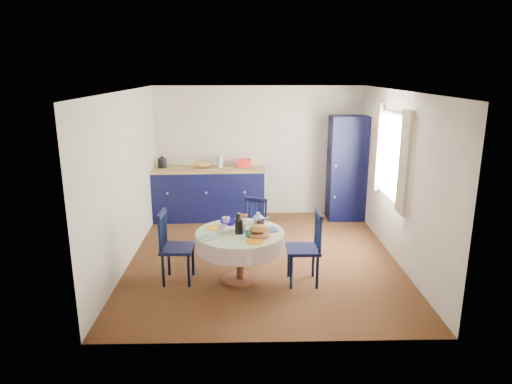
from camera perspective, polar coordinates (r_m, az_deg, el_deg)
The scene contains 17 objects.
floor at distance 7.08m, azimuth 0.89°, elevation -8.17°, with size 4.50×4.50×0.00m, color black.
ceiling at distance 6.51m, azimuth 0.98°, elevation 12.50°, with size 4.50×4.50×0.00m, color white.
wall_back at distance 8.88m, azimuth 0.35°, elevation 5.08°, with size 4.00×0.02×2.50m, color beige.
wall_left at distance 6.90m, azimuth -15.92°, elevation 1.57°, with size 0.02×4.50×2.50m, color beige.
wall_right at distance 7.05m, azimuth 17.41°, elevation 1.74°, with size 0.02×4.50×2.50m, color beige.
window at distance 7.26m, azimuth 16.49°, elevation 4.40°, with size 0.10×1.74×1.45m.
kitchen_counter at distance 8.79m, azimuth -6.13°, elevation -0.08°, with size 2.24×0.76×1.23m.
pantry_cabinet at distance 8.79m, azimuth 11.31°, elevation 2.93°, with size 0.69×0.51×1.97m.
dining_table at distance 6.10m, azimuth -1.92°, elevation -6.06°, with size 1.18×1.18×0.99m.
chair_left at distance 6.24m, azimuth -10.17°, elevation -6.71°, with size 0.44×0.46×0.99m.
chair_far at distance 6.95m, azimuth -0.41°, elevation -4.55°, with size 0.52×0.51×0.90m.
chair_right at distance 6.14m, azimuth 6.31°, elevation -6.89°, with size 0.43×0.45×1.00m.
mug_a at distance 6.04m, azimuth -4.14°, elevation -4.61°, with size 0.13×0.13×0.10m, color silver.
mug_b at distance 5.85m, azimuth -0.99°, elevation -5.30°, with size 0.09×0.09×0.09m, color #2F6B5D.
mug_c at distance 6.28m, azimuth 0.60°, elevation -3.86°, with size 0.11×0.11×0.09m, color black.
mug_d at distance 6.36m, azimuth -3.78°, elevation -3.58°, with size 0.11×0.11×0.10m, color silver.
cobalt_bowl at distance 6.35m, azimuth -3.46°, elevation -3.82°, with size 0.23×0.23×0.06m, color #170880.
Camera 1 is at (-0.26, -6.50, 2.79)m, focal length 32.00 mm.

